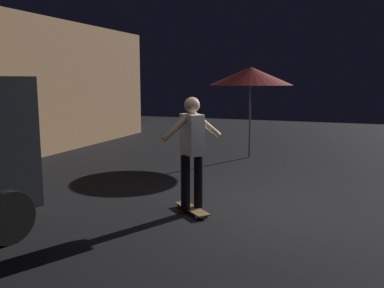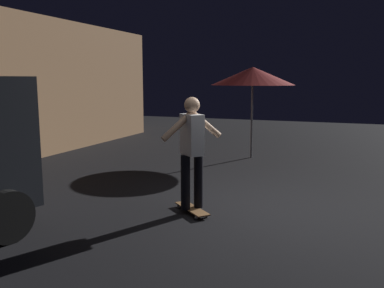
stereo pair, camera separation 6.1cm
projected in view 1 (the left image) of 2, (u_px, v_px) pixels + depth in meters
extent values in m
plane|color=black|center=(259.00, 210.00, 6.32)|extent=(28.00, 28.00, 0.00)
cylinder|color=black|center=(6.00, 217.00, 5.00)|extent=(0.69, 0.39, 0.66)
cylinder|color=slate|center=(250.00, 115.00, 10.40)|extent=(0.05, 0.05, 2.20)
cone|color=#A52626|center=(251.00, 76.00, 10.24)|extent=(2.10, 2.10, 0.45)
cube|color=olive|center=(192.00, 209.00, 6.19)|extent=(0.66, 0.72, 0.02)
sphere|color=silver|center=(178.00, 206.00, 6.41)|extent=(0.05, 0.05, 0.05)
sphere|color=silver|center=(188.00, 205.00, 6.49)|extent=(0.05, 0.05, 0.05)
sphere|color=silver|center=(197.00, 217.00, 5.89)|extent=(0.05, 0.05, 0.05)
sphere|color=silver|center=(207.00, 216.00, 5.97)|extent=(0.05, 0.05, 0.05)
cylinder|color=black|center=(185.00, 182.00, 6.07)|extent=(0.14, 0.14, 0.82)
cylinder|color=black|center=(198.00, 181.00, 6.17)|extent=(0.14, 0.14, 0.82)
cube|color=white|center=(192.00, 135.00, 6.01)|extent=(0.42, 0.43, 0.60)
sphere|color=tan|center=(192.00, 105.00, 5.94)|extent=(0.23, 0.23, 0.23)
cylinder|color=tan|center=(179.00, 125.00, 5.88)|extent=(0.47, 0.42, 0.46)
cylinder|color=tan|center=(205.00, 124.00, 6.09)|extent=(0.47, 0.42, 0.46)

